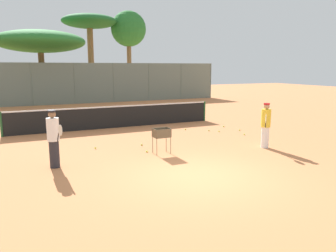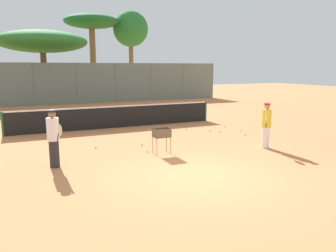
{
  "view_description": "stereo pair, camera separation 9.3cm",
  "coord_description": "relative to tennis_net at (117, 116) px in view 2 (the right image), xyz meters",
  "views": [
    {
      "loc": [
        -4.35,
        -7.34,
        2.91
      ],
      "look_at": [
        0.14,
        2.28,
        1.0
      ],
      "focal_mm": 35.0,
      "sensor_mm": 36.0,
      "label": 1
    },
    {
      "loc": [
        -4.26,
        -7.38,
        2.91
      ],
      "look_at": [
        0.14,
        2.28,
        1.0
      ],
      "focal_mm": 35.0,
      "sensor_mm": 36.0,
      "label": 2
    }
  ],
  "objects": [
    {
      "name": "parked_car",
      "position": [
        0.38,
        16.35,
        0.1
      ],
      "size": [
        4.2,
        1.7,
        1.6
      ],
      "color": "#3F4C8C",
      "rests_on": "ground_plane"
    },
    {
      "name": "tennis_ball_6",
      "position": [
        -0.17,
        -3.99,
        -0.53
      ],
      "size": [
        0.07,
        0.07,
        0.07
      ],
      "primitive_type": "sphere",
      "color": "#D1E54C",
      "rests_on": "ground_plane"
    },
    {
      "name": "ground_plane",
      "position": [
        0.0,
        -7.96,
        -0.56
      ],
      "size": [
        80.0,
        80.0,
        0.0
      ],
      "primitive_type": "plane",
      "color": "#D37F4C"
    },
    {
      "name": "tennis_ball_8",
      "position": [
        3.95,
        -3.0,
        -0.53
      ],
      "size": [
        0.07,
        0.07,
        0.07
      ],
      "primitive_type": "sphere",
      "color": "#D1E54C",
      "rests_on": "ground_plane"
    },
    {
      "name": "tennis_ball_2",
      "position": [
        2.79,
        -1.91,
        -0.53
      ],
      "size": [
        0.07,
        0.07,
        0.07
      ],
      "primitive_type": "sphere",
      "color": "#D1E54C",
      "rests_on": "ground_plane"
    },
    {
      "name": "tennis_ball_0",
      "position": [
        -1.87,
        -3.76,
        -0.53
      ],
      "size": [
        0.07,
        0.07,
        0.07
      ],
      "primitive_type": "sphere",
      "color": "#D1E54C",
      "rests_on": "ground_plane"
    },
    {
      "name": "player_red_cap",
      "position": [
        -3.44,
        -5.48,
        0.33
      ],
      "size": [
        0.39,
        0.88,
        1.7
      ],
      "rotation": [
        0.0,
        0.0,
        4.99
      ],
      "color": "#26262D",
      "rests_on": "ground_plane"
    },
    {
      "name": "tennis_ball_1",
      "position": [
        4.88,
        -2.04,
        -0.53
      ],
      "size": [
        0.07,
        0.07,
        0.07
      ],
      "primitive_type": "sphere",
      "color": "#D1E54C",
      "rests_on": "ground_plane"
    },
    {
      "name": "tennis_ball_4",
      "position": [
        -0.36,
        -5.0,
        -0.53
      ],
      "size": [
        0.07,
        0.07,
        0.07
      ],
      "primitive_type": "sphere",
      "color": "#D1E54C",
      "rests_on": "ground_plane"
    },
    {
      "name": "tree_3",
      "position": [
        -2.25,
        13.45,
        4.34
      ],
      "size": [
        7.09,
        7.09,
        5.82
      ],
      "color": "brown",
      "rests_on": "ground_plane"
    },
    {
      "name": "tree_2",
      "position": [
        6.26,
        16.67,
        5.98
      ],
      "size": [
        3.45,
        3.45,
        8.37
      ],
      "color": "brown",
      "rests_on": "ground_plane"
    },
    {
      "name": "ball_cart",
      "position": [
        0.03,
        -5.35,
        0.09
      ],
      "size": [
        0.56,
        0.41,
        0.87
      ],
      "color": "brown",
      "rests_on": "ground_plane"
    },
    {
      "name": "player_white_outfit",
      "position": [
        3.81,
        -6.2,
        0.29
      ],
      "size": [
        0.67,
        0.72,
        1.64
      ],
      "rotation": [
        0.0,
        0.0,
        3.98
      ],
      "color": "white",
      "rests_on": "ground_plane"
    },
    {
      "name": "tennis_net",
      "position": [
        0.0,
        0.0,
        0.0
      ],
      "size": [
        10.09,
        0.1,
        1.07
      ],
      "color": "#26592D",
      "rests_on": "ground_plane"
    },
    {
      "name": "tennis_ball_7",
      "position": [
        3.64,
        -2.64,
        -0.53
      ],
      "size": [
        0.07,
        0.07,
        0.07
      ],
      "primitive_type": "sphere",
      "color": "#D1E54C",
      "rests_on": "ground_plane"
    },
    {
      "name": "back_fence",
      "position": [
        0.0,
        11.68,
        1.07
      ],
      "size": [
        25.6,
        0.08,
        3.26
      ],
      "color": "slate",
      "rests_on": "ground_plane"
    },
    {
      "name": "tree_1",
      "position": [
        2.44,
        16.67,
        6.37
      ],
      "size": [
        5.14,
        5.14,
        7.78
      ],
      "color": "brown",
      "rests_on": "ground_plane"
    },
    {
      "name": "tennis_ball_5",
      "position": [
        4.57,
        -4.05,
        -0.53
      ],
      "size": [
        0.07,
        0.07,
        0.07
      ],
      "primitive_type": "sphere",
      "color": "#D1E54C",
      "rests_on": "ground_plane"
    },
    {
      "name": "tennis_ball_3",
      "position": [
        4.98,
        -3.18,
        -0.53
      ],
      "size": [
        0.07,
        0.07,
        0.07
      ],
      "primitive_type": "sphere",
      "color": "#D1E54C",
      "rests_on": "ground_plane"
    }
  ]
}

